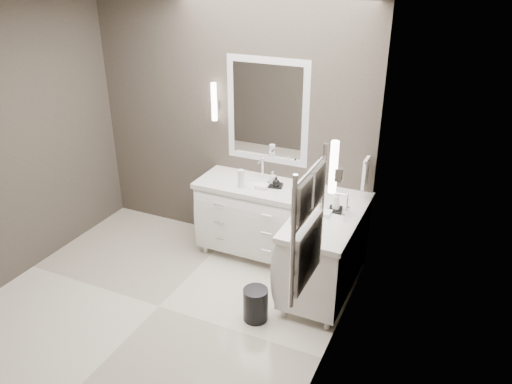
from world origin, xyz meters
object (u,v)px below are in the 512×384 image
at_px(towel_ladder, 307,232).
at_px(vanity_back, 256,215).
at_px(vanity_right, 326,247).
at_px(waste_bin, 256,304).

bearing_deg(towel_ladder, vanity_back, 124.10).
bearing_deg(vanity_back, towel_ladder, -55.90).
distance_m(vanity_right, towel_ladder, 1.60).
bearing_deg(vanity_back, vanity_right, -20.38).
xyz_separation_m(vanity_back, vanity_right, (0.88, -0.33, 0.00)).
bearing_deg(vanity_right, towel_ladder, -80.16).
relative_size(vanity_right, waste_bin, 3.93).
relative_size(vanity_right, towel_ladder, 1.38).
xyz_separation_m(vanity_right, waste_bin, (-0.43, -0.68, -0.33)).
distance_m(vanity_back, towel_ladder, 2.16).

